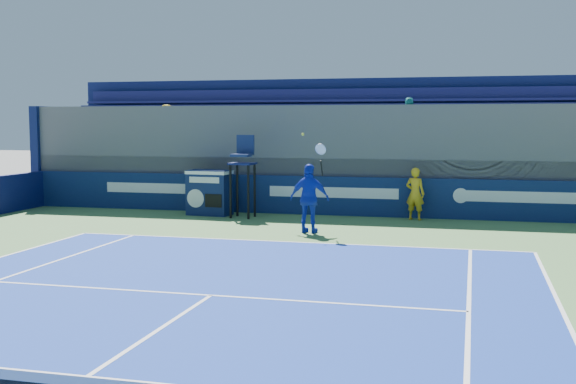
% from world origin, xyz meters
% --- Properties ---
extents(ball_person, '(0.64, 0.50, 1.54)m').
position_xyz_m(ball_person, '(2.51, 16.63, 0.78)').
color(ball_person, gold).
rests_on(ball_person, apron).
extents(back_hoarding, '(20.40, 0.21, 1.20)m').
position_xyz_m(back_hoarding, '(0.00, 17.10, 0.60)').
color(back_hoarding, '#0D1D4A').
rests_on(back_hoarding, ground).
extents(match_clock, '(1.38, 0.85, 1.40)m').
position_xyz_m(match_clock, '(-3.70, 16.19, 0.74)').
color(match_clock, '#0E1A46').
rests_on(match_clock, ground).
extents(umpire_chair, '(0.73, 0.73, 2.48)m').
position_xyz_m(umpire_chair, '(-2.52, 15.91, 1.53)').
color(umpire_chair, black).
rests_on(umpire_chair, ground).
extents(tennis_player, '(1.08, 0.54, 2.57)m').
position_xyz_m(tennis_player, '(0.08, 13.42, 0.91)').
color(tennis_player, '#162FB5').
rests_on(tennis_player, apron).
extents(stadium_seating, '(21.00, 4.05, 4.40)m').
position_xyz_m(stadium_seating, '(-0.01, 19.15, 1.83)').
color(stadium_seating, '#56565B').
rests_on(stadium_seating, ground).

